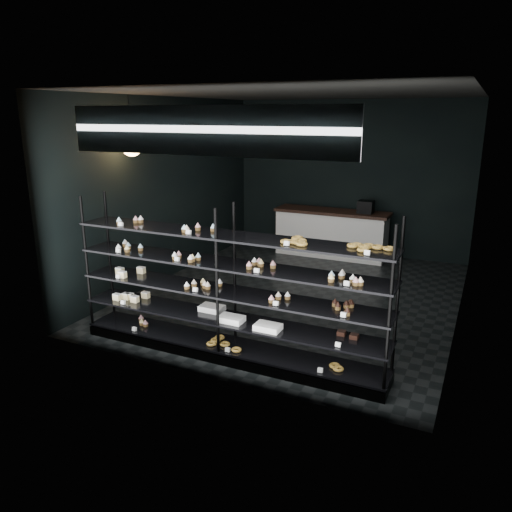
# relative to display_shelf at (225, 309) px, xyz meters

# --- Properties ---
(room) EXTENTS (5.01, 6.01, 3.20)m
(room) POSITION_rel_display_shelf_xyz_m (0.03, 2.45, 0.97)
(room) COLOR black
(room) RESTS_ON ground
(display_shelf) EXTENTS (4.00, 0.50, 1.91)m
(display_shelf) POSITION_rel_display_shelf_xyz_m (0.00, 0.00, 0.00)
(display_shelf) COLOR black
(display_shelf) RESTS_ON room
(signage) EXTENTS (3.30, 0.05, 0.50)m
(signage) POSITION_rel_display_shelf_xyz_m (0.03, -0.48, 2.12)
(signage) COLOR #0D1243
(signage) RESTS_ON room
(pendant_lamp) EXTENTS (0.31, 0.31, 0.88)m
(pendant_lamp) POSITION_rel_display_shelf_xyz_m (-2.17, 1.13, 1.82)
(pendant_lamp) COLOR black
(pendant_lamp) RESTS_ON room
(service_counter) EXTENTS (2.37, 0.65, 1.23)m
(service_counter) POSITION_rel_display_shelf_xyz_m (-0.16, 4.95, -0.13)
(service_counter) COLOR silver
(service_counter) RESTS_ON room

